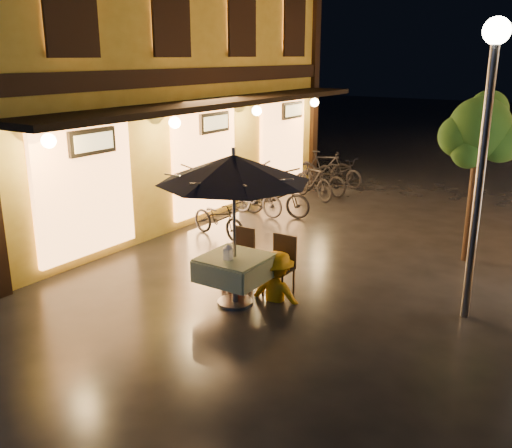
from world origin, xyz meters
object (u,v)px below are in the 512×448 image
Objects in this scene: cafe_table at (235,268)px; patio_umbrella at (234,169)px; person_orange at (235,249)px; bicycle_0 at (219,219)px; table_lantern at (228,251)px; streetlamp_near at (487,119)px; person_yellow at (277,253)px.

cafe_table is 1.56m from patio_umbrella.
person_orange reaches higher than bicycle_0.
cafe_table is 3.96× the size of table_lantern.
person_orange is (-0.37, 0.55, -1.47)m from patio_umbrella.
table_lantern is 0.18× the size of person_orange.
streetlamp_near reaches higher than person_orange.
person_yellow reaches higher than bicycle_0.
streetlamp_near is at bearing -165.29° from person_orange.
patio_umbrella reaches higher than bicycle_0.
table_lantern reaches higher than bicycle_0.
person_yellow is (-2.69, -0.98, -2.15)m from streetlamp_near.
patio_umbrella is 1.54m from person_yellow.
streetlamp_near is 4.27m from person_orange.
person_orange is 0.83m from person_yellow.
person_yellow is at bearing 56.71° from table_lantern.
cafe_table is at bearing -127.54° from bicycle_0.
streetlamp_near is at bearing -90.00° from bicycle_0.
person_orange is 0.88× the size of person_yellow.
person_orange is (-0.37, 0.72, -0.24)m from table_lantern.
patio_umbrella is 1.60× the size of person_yellow.
bicycle_0 is (-5.39, 1.09, -2.51)m from streetlamp_near.
patio_umbrella is (0.00, -0.00, 1.56)m from cafe_table.
streetlamp_near is 1.72× the size of patio_umbrella.
bicycle_0 is at bearing -47.78° from person_orange.
patio_umbrella is 1.24m from table_lantern.
streetlamp_near is 3.56m from patio_umbrella.
table_lantern is at bearing 117.07° from person_orange.
table_lantern is 0.84m from person_orange.
person_orange reaches higher than table_lantern.
person_orange reaches higher than cafe_table.
table_lantern is 3.60m from bicycle_0.
table_lantern is at bearing -90.00° from cafe_table.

